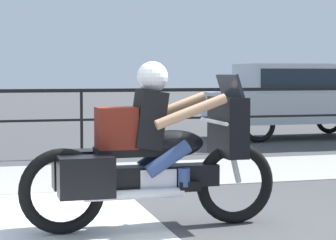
{
  "coord_description": "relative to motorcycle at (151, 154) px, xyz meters",
  "views": [
    {
      "loc": [
        -1.53,
        -5.72,
        1.44
      ],
      "look_at": [
        0.32,
        1.02,
        0.95
      ],
      "focal_mm": 70.0,
      "sensor_mm": 36.0,
      "label": 1
    }
  ],
  "objects": [
    {
      "name": "motorcycle",
      "position": [
        0.0,
        0.0,
        0.0
      ],
      "size": [
        2.43,
        0.76,
        1.55
      ],
      "rotation": [
        0.0,
        0.0,
        0.03
      ],
      "color": "black",
      "rests_on": "ground"
    },
    {
      "name": "sidewalk_band",
      "position": [
        0.09,
        3.28,
        -0.69
      ],
      "size": [
        44.0,
        2.4,
        0.01
      ],
      "primitive_type": "cube",
      "color": "#99968E",
      "rests_on": "ground"
    },
    {
      "name": "fence_railing",
      "position": [
        0.09,
        5.34,
        0.23
      ],
      "size": [
        36.0,
        0.05,
        1.18
      ],
      "color": "black",
      "rests_on": "ground"
    },
    {
      "name": "parked_car",
      "position": [
        5.16,
        7.57,
        0.25
      ],
      "size": [
        4.01,
        1.65,
        1.66
      ],
      "rotation": [
        0.0,
        0.0,
        -0.05
      ],
      "color": "#B7BCC4",
      "rests_on": "ground"
    },
    {
      "name": "ground_plane",
      "position": [
        0.09,
        -0.12,
        -0.7
      ],
      "size": [
        120.0,
        120.0,
        0.0
      ],
      "primitive_type": "plane",
      "color": "#424244"
    }
  ]
}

